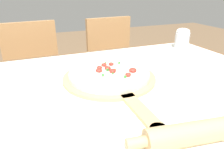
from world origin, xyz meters
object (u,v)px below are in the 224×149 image
Objects in this scene: pizza at (109,73)px; chair_left at (36,76)px; rolling_pin at (211,130)px; flour_cup at (182,38)px; chair_right at (114,65)px; pizza_peel at (111,79)px.

pizza is 0.84m from chair_left.
chair_left is (-0.38, 1.17, -0.28)m from rolling_pin.
chair_left is at bearing 150.42° from flour_cup.
pizza_peel is at bearing -117.19° from chair_right.
pizza is 0.86m from chair_right.
flour_cup is at bearing 24.40° from pizza.
chair_left is 7.35× the size of flour_cup.
pizza_peel is 0.63× the size of chair_right.
chair_right is at bearing 79.09° from rolling_pin.
rolling_pin is at bearing -77.86° from chair_left.
pizza_peel is 0.87m from chair_right.
pizza_peel is 0.86m from chair_left.
flour_cup is (0.57, 0.28, 0.06)m from pizza_peel.
chair_left is at bearing 175.65° from chair_right.
chair_right is at bearing 66.63° from pizza.
pizza_peel is 1.35× the size of rolling_pin.
flour_cup is (0.57, 0.26, 0.04)m from pizza.
chair_right is (0.61, 0.00, 0.00)m from chair_left.
pizza is at bearing 102.91° from rolling_pin.
flour_cup reaches higher than pizza.
chair_right is (0.32, 0.77, -0.26)m from pizza_peel.
chair_left is (-0.28, 0.77, -0.26)m from pizza_peel.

